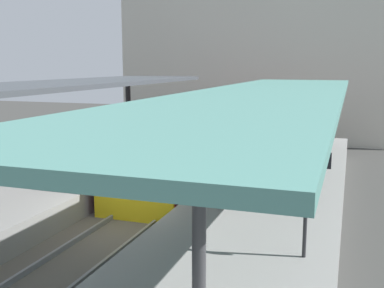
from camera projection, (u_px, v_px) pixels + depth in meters
The scene contains 15 objects.
ground_plane at pixel (129, 231), 13.82m from camera, with size 80.00×80.00×0.00m, color #383835.
platform_left at pixel (22, 203), 14.95m from camera, with size 4.40×28.00×1.00m, color gray.
platform_right at pixel (255, 230), 12.52m from camera, with size 4.40×28.00×1.00m, color gray.
track_ballast at pixel (129, 228), 13.81m from camera, with size 3.20×28.00×0.20m, color #59544C.
rail_near_side at pixel (107, 220), 14.01m from camera, with size 0.08×28.00×0.14m, color slate.
rail_far_side at pixel (151, 225), 13.55m from camera, with size 0.08×28.00×0.14m, color slate.
commuter_train at pixel (196, 142), 19.40m from camera, with size 2.78×11.98×3.10m.
canopy_left at pixel (43, 87), 15.64m from camera, with size 4.18×21.00×3.28m.
canopy_right at pixel (268, 95), 13.23m from camera, with size 4.18×21.00×3.16m.
platform_bench at pixel (236, 188), 13.12m from camera, with size 1.40×0.41×0.86m.
platform_sign at pixel (307, 180), 9.28m from camera, with size 0.90×0.08×2.21m.
litter_bin at pixel (219, 178), 14.54m from camera, with size 0.44×0.44×0.80m, color #2D2D30.
passenger_near_bench at pixel (80, 148), 16.99m from camera, with size 0.36×0.36×1.72m.
passenger_mid_platform at pixel (113, 137), 19.90m from camera, with size 0.36×0.36×1.61m.
station_building_backdrop at pixel (262, 56), 31.49m from camera, with size 18.00×6.00×11.00m, color beige.
Camera 1 is at (6.06, -11.86, 4.91)m, focal length 43.43 mm.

